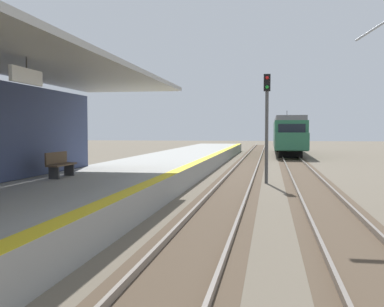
{
  "coord_description": "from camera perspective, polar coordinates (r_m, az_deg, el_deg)",
  "views": [
    {
      "loc": [
        3.48,
        -0.49,
        2.55
      ],
      "look_at": [
        2.0,
        8.25,
        2.1
      ],
      "focal_mm": 43.4,
      "sensor_mm": 36.0,
      "label": 1
    }
  ],
  "objects": [
    {
      "name": "rail_signal_post",
      "position": [
        22.42,
        9.18,
        4.5
      ],
      "size": [
        0.32,
        0.34,
        5.2
      ],
      "color": "#4C4C4C",
      "rests_on": "ground"
    },
    {
      "name": "track_pair_nearest_platform",
      "position": [
        20.7,
        5.17,
        -4.06
      ],
      "size": [
        2.34,
        120.0,
        0.16
      ],
      "color": "#4C3D2D",
      "rests_on": "ground"
    },
    {
      "name": "track_pair_middle",
      "position": [
        20.72,
        14.61,
        -4.13
      ],
      "size": [
        2.34,
        120.0,
        0.16
      ],
      "color": "#4C3D2D",
      "rests_on": "ground"
    },
    {
      "name": "approaching_train",
      "position": [
        49.8,
        11.73,
        2.4
      ],
      "size": [
        2.93,
        19.6,
        4.76
      ],
      "color": "#286647",
      "rests_on": "ground"
    },
    {
      "name": "platform_bench",
      "position": [
        16.88,
        -15.94,
        -1.21
      ],
      "size": [
        0.45,
        1.6,
        0.88
      ],
      "color": "brown",
      "rests_on": "station_platform"
    },
    {
      "name": "station_platform",
      "position": [
        17.67,
        -10.27,
        -3.98
      ],
      "size": [
        5.0,
        80.0,
        0.91
      ],
      "color": "#999993",
      "rests_on": "ground"
    }
  ]
}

